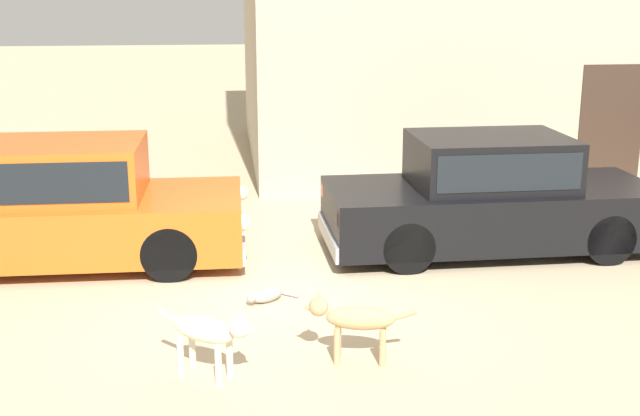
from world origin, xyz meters
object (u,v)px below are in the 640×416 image
(parked_sedan_nearest, at_px, (66,204))
(stray_dog_spotted, at_px, (210,332))
(parked_sedan_second, at_px, (490,195))
(stray_cat, at_px, (266,296))
(stray_dog_tan, at_px, (353,319))

(parked_sedan_nearest, bearing_deg, stray_dog_spotted, -61.55)
(parked_sedan_second, relative_size, stray_dog_spotted, 5.00)
(parked_sedan_nearest, xyz_separation_m, stray_cat, (2.36, -1.65, -0.67))
(stray_dog_spotted, bearing_deg, stray_cat, 107.16)
(parked_sedan_nearest, distance_m, stray_dog_tan, 4.44)
(stray_cat, bearing_deg, parked_sedan_second, 175.84)
(stray_dog_tan, bearing_deg, stray_cat, -53.13)
(parked_sedan_nearest, bearing_deg, stray_cat, -34.19)
(parked_sedan_nearest, height_order, parked_sedan_second, parked_sedan_nearest)
(stray_dog_spotted, xyz_separation_m, stray_cat, (0.58, 1.74, -0.36))
(parked_sedan_nearest, relative_size, stray_dog_spotted, 5.03)
(parked_sedan_nearest, height_order, stray_dog_spotted, parked_sedan_nearest)
(parked_sedan_nearest, height_order, stray_dog_tan, parked_sedan_nearest)
(parked_sedan_second, xyz_separation_m, stray_dog_tan, (-2.27, -3.09, -0.32))
(stray_dog_tan, height_order, stray_cat, stray_dog_tan)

